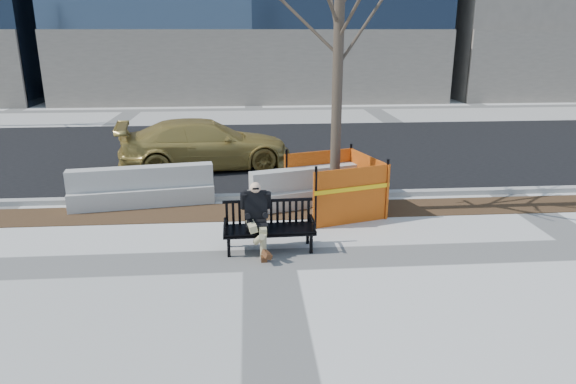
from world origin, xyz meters
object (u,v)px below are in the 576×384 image
(bench, at_px, (269,250))
(tree_fence, at_px, (334,211))
(jersey_barrier_left, at_px, (144,205))
(jersey_barrier_right, at_px, (316,204))
(seated_man, at_px, (257,249))
(sedan, at_px, (207,168))

(bench, xyz_separation_m, tree_fence, (1.57, 2.07, 0.00))
(jersey_barrier_left, distance_m, jersey_barrier_right, 4.10)
(seated_man, height_order, tree_fence, tree_fence)
(jersey_barrier_right, bearing_deg, bench, -131.55)
(sedan, bearing_deg, jersey_barrier_left, 150.76)
(jersey_barrier_left, relative_size, jersey_barrier_right, 1.03)
(jersey_barrier_left, height_order, jersey_barrier_right, jersey_barrier_left)
(tree_fence, relative_size, jersey_barrier_right, 2.10)
(seated_man, relative_size, sedan, 0.26)
(bench, distance_m, jersey_barrier_right, 2.91)
(seated_man, bearing_deg, jersey_barrier_left, 131.36)
(tree_fence, xyz_separation_m, jersey_barrier_right, (-0.35, 0.58, 0.00))
(tree_fence, bearing_deg, sedan, 127.57)
(bench, bearing_deg, jersey_barrier_left, 133.43)
(tree_fence, height_order, jersey_barrier_right, tree_fence)
(jersey_barrier_right, bearing_deg, tree_fence, -75.70)
(seated_man, xyz_separation_m, sedan, (-1.39, 6.18, 0.00))
(bench, distance_m, jersey_barrier_left, 4.04)
(bench, height_order, jersey_barrier_right, bench)
(seated_man, xyz_separation_m, jersey_barrier_left, (-2.63, 2.80, 0.00))
(sedan, bearing_deg, jersey_barrier_right, -150.50)
(tree_fence, distance_m, sedan, 5.24)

